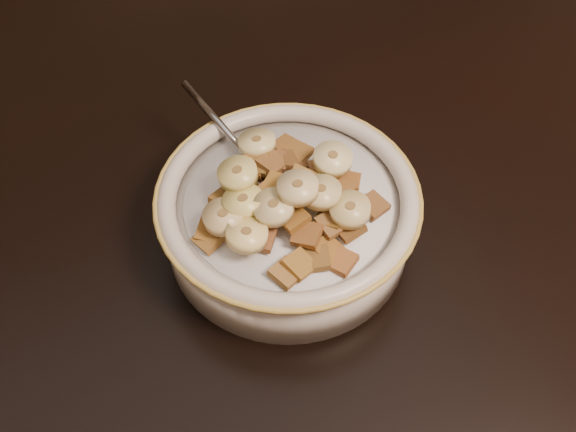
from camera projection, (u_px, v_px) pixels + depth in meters
name	position (u px, v px, depth m)	size (l,w,h in m)	color
table	(167.00, 209.00, 0.59)	(1.40, 0.90, 0.04)	black
chair	(7.00, 115.00, 1.03)	(0.43, 0.43, 0.96)	black
cereal_bowl	(288.00, 220.00, 0.53)	(0.20, 0.20, 0.05)	beige
milk	(288.00, 202.00, 0.51)	(0.17, 0.17, 0.00)	white
spoon	(263.00, 174.00, 0.52)	(0.04, 0.05, 0.01)	gray
cereal_square_0	(373.00, 205.00, 0.50)	(0.02, 0.02, 0.01)	brown
cereal_square_1	(256.00, 165.00, 0.51)	(0.02, 0.02, 0.01)	brown
cereal_square_2	(293.00, 218.00, 0.48)	(0.02, 0.02, 0.01)	brown
cereal_square_3	(298.00, 152.00, 0.52)	(0.02, 0.02, 0.01)	brown
cereal_square_4	(330.00, 219.00, 0.48)	(0.02, 0.02, 0.01)	brown
cereal_square_5	(226.00, 199.00, 0.50)	(0.02, 0.02, 0.01)	brown
cereal_square_6	(265.00, 197.00, 0.49)	(0.02, 0.02, 0.01)	brown
cereal_square_7	(302.00, 180.00, 0.50)	(0.02, 0.02, 0.01)	olive
cereal_square_8	(316.00, 259.00, 0.47)	(0.02, 0.02, 0.01)	brown
cereal_square_9	(240.00, 208.00, 0.49)	(0.02, 0.02, 0.01)	brown
cereal_square_10	(328.00, 250.00, 0.47)	(0.02, 0.02, 0.01)	brown
cereal_square_11	(256.00, 149.00, 0.53)	(0.02, 0.02, 0.01)	brown
cereal_square_12	(295.00, 161.00, 0.52)	(0.02, 0.02, 0.01)	brown
cereal_square_13	(254.00, 165.00, 0.51)	(0.02, 0.02, 0.01)	#925922
cereal_square_14	(347.00, 181.00, 0.51)	(0.02, 0.02, 0.01)	brown
cereal_square_15	(276.00, 195.00, 0.49)	(0.02, 0.02, 0.01)	brown
cereal_square_16	(273.00, 161.00, 0.51)	(0.02, 0.02, 0.01)	brown
cereal_square_17	(286.00, 273.00, 0.46)	(0.02, 0.02, 0.01)	olive
cereal_square_18	(261.00, 238.00, 0.48)	(0.02, 0.02, 0.01)	brown
cereal_square_19	(276.00, 215.00, 0.48)	(0.02, 0.02, 0.01)	brown
cereal_square_20	(307.00, 235.00, 0.47)	(0.02, 0.02, 0.01)	#965A26
cereal_square_21	(286.00, 146.00, 0.53)	(0.02, 0.02, 0.01)	brown
cereal_square_22	(211.00, 231.00, 0.48)	(0.02, 0.02, 0.01)	#92631D
cereal_square_23	(277.00, 185.00, 0.49)	(0.02, 0.02, 0.01)	olive
cereal_square_24	(209.00, 238.00, 0.48)	(0.02, 0.02, 0.01)	brown
cereal_square_25	(349.00, 228.00, 0.48)	(0.02, 0.02, 0.01)	brown
cereal_square_26	(341.00, 261.00, 0.47)	(0.02, 0.02, 0.01)	#965321
cereal_square_27	(272.00, 164.00, 0.51)	(0.02, 0.02, 0.01)	#975D2D
cereal_square_28	(332.00, 223.00, 0.48)	(0.02, 0.02, 0.01)	brown
cereal_square_29	(300.00, 265.00, 0.46)	(0.02, 0.02, 0.01)	#885B15
cereal_square_30	(322.00, 169.00, 0.51)	(0.02, 0.02, 0.01)	brown
cereal_square_31	(342.00, 186.00, 0.50)	(0.02, 0.02, 0.01)	brown
banana_slice_0	(257.00, 143.00, 0.52)	(0.03, 0.03, 0.01)	beige
banana_slice_1	(350.00, 210.00, 0.48)	(0.03, 0.03, 0.01)	beige
banana_slice_2	(238.00, 174.00, 0.49)	(0.03, 0.03, 0.01)	#DAC779
banana_slice_3	(321.00, 192.00, 0.48)	(0.03, 0.03, 0.01)	#DDCF89
banana_slice_4	(247.00, 235.00, 0.46)	(0.03, 0.03, 0.01)	#FFDC86
banana_slice_5	(333.00, 159.00, 0.50)	(0.03, 0.03, 0.01)	#EDE598
banana_slice_6	(243.00, 202.00, 0.48)	(0.03, 0.03, 0.01)	#F1DF7A
banana_slice_7	(224.00, 217.00, 0.48)	(0.03, 0.03, 0.01)	tan
banana_slice_8	(298.00, 188.00, 0.47)	(0.03, 0.03, 0.01)	beige
banana_slice_9	(274.00, 207.00, 0.47)	(0.03, 0.03, 0.01)	beige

